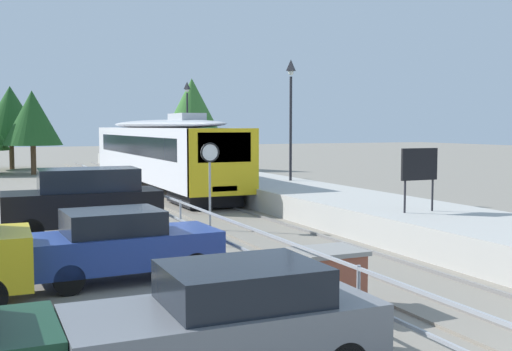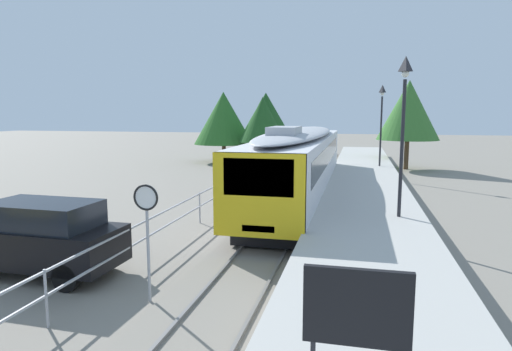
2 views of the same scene
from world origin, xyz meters
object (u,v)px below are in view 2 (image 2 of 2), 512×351
object	(u,v)px
platform_lamp_far_end	(382,110)
platform_notice_board	(357,313)
speed_limit_sign	(147,213)
platform_lamp_mid_platform	(404,106)
parked_suv_black	(39,237)
commuter_train	(299,159)

from	to	relation	value
platform_lamp_far_end	platform_notice_board	world-z (taller)	platform_lamp_far_end
platform_notice_board	speed_limit_sign	world-z (taller)	speed_limit_sign
platform_lamp_mid_platform	platform_notice_board	bearing A→B (deg)	-97.38
speed_limit_sign	platform_notice_board	bearing A→B (deg)	-41.90
platform_lamp_mid_platform	parked_suv_black	bearing A→B (deg)	-151.03
platform_lamp_mid_platform	parked_suv_black	world-z (taller)	platform_lamp_mid_platform
platform_notice_board	speed_limit_sign	bearing A→B (deg)	138.10
platform_lamp_far_end	parked_suv_black	world-z (taller)	platform_lamp_far_end
platform_lamp_far_end	commuter_train	bearing A→B (deg)	-115.99
commuter_train	parked_suv_black	distance (m)	12.99
platform_notice_board	parked_suv_black	size ratio (longest dim) A/B	0.39
platform_notice_board	parked_suv_black	world-z (taller)	platform_notice_board
platform_notice_board	parked_suv_black	xyz separation A→B (m)	(-8.44, 5.20, -1.13)
commuter_train	platform_notice_board	xyz separation A→B (m)	(2.89, -16.89, 0.04)
commuter_train	platform_lamp_mid_platform	size ratio (longest dim) A/B	3.47
platform_lamp_mid_platform	platform_lamp_far_end	world-z (taller)	same
platform_lamp_far_end	speed_limit_sign	size ratio (longest dim) A/B	1.91
commuter_train	platform_lamp_mid_platform	bearing A→B (deg)	-55.72
commuter_train	platform_lamp_far_end	distance (m)	10.04
platform_lamp_mid_platform	platform_lamp_far_end	xyz separation A→B (m)	(0.00, 15.01, 0.00)
platform_lamp_mid_platform	platform_notice_board	size ratio (longest dim) A/B	2.97
platform_lamp_far_end	parked_suv_black	size ratio (longest dim) A/B	1.15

